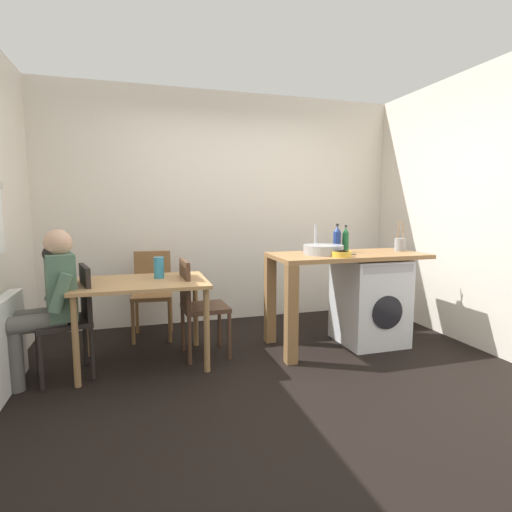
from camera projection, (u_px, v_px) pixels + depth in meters
The scene contains 19 objects.
ground_plane at pixel (274, 374), 3.27m from camera, with size 5.46×5.46×0.00m, color black.
wall_back at pixel (227, 209), 4.77m from camera, with size 4.60×0.10×2.70m, color silver.
wall_counter_side at pixel (491, 209), 3.71m from camera, with size 0.10×3.80×2.70m, color silver.
radiator at pixel (4, 345), 2.95m from camera, with size 0.10×0.80×0.70m, color white.
dining_table at pixel (142, 292), 3.42m from camera, with size 1.10×0.76×0.74m.
chair_person_seat at pixel (73, 314), 3.20m from camera, with size 0.49×0.49×0.90m.
chair_opposite at pixel (197, 302), 3.61m from camera, with size 0.42×0.42×0.90m.
chair_spare_by_wall at pixel (152, 289), 4.20m from camera, with size 0.44×0.44×0.90m.
seated_person at pixel (49, 297), 3.10m from camera, with size 0.55×0.54×1.20m.
kitchen_counter at pixel (328, 270), 3.83m from camera, with size 1.50×0.68×0.92m.
washing_machine at pixel (370, 301), 4.00m from camera, with size 0.60×0.61×0.86m.
sink_basin at pixel (323, 250), 3.79m from camera, with size 0.38×0.38×0.09m, color #9EA0A5.
tap at pixel (315, 238), 3.95m from camera, with size 0.02×0.02×0.28m, color #B2B2B7.
bottle_tall_green at pixel (337, 239), 3.97m from camera, with size 0.08×0.08×0.28m.
bottle_squat_brown at pixel (345, 240), 3.98m from camera, with size 0.06×0.06×0.27m.
mixing_bowl at pixel (341, 253), 3.62m from camera, with size 0.19×0.19×0.05m.
utensil_crock at pixel (400, 244), 4.08m from camera, with size 0.11×0.11×0.30m.
vase at pixel (159, 268), 3.53m from camera, with size 0.09×0.09×0.19m, color teal.
scissors at pixel (348, 254), 3.76m from camera, with size 0.15×0.06×0.01m.
Camera 1 is at (-1.03, -2.96, 1.38)m, focal length 27.81 mm.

